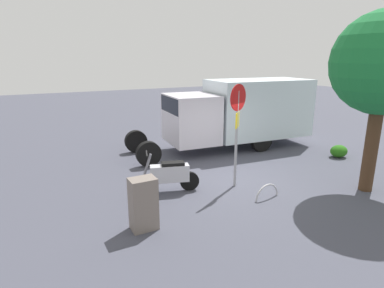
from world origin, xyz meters
TOP-DOWN VIEW (x-y plane):
  - ground_plane at (0.00, 0.00)m, footprint 60.00×60.00m
  - box_truck_near at (-2.13, -3.15)m, footprint 7.88×2.69m
  - motorcycle at (2.36, -0.07)m, footprint 1.76×0.76m
  - stop_sign at (0.43, 0.44)m, footprint 0.71×0.33m
  - street_tree at (-2.82, 2.40)m, footprint 2.76×2.76m
  - utility_cabinet at (3.67, 1.58)m, footprint 0.59×0.43m
  - bike_rack_hoop at (0.14, 1.57)m, footprint 0.85×0.14m
  - shrub_near_sign at (-4.81, -0.15)m, footprint 0.70×0.57m

SIDE VIEW (x-z plane):
  - ground_plane at x=0.00m, z-range 0.00..0.00m
  - bike_rack_hoop at x=0.14m, z-range -0.43..0.43m
  - shrub_near_sign at x=-4.81m, z-range 0.00..0.47m
  - motorcycle at x=2.36m, z-range -0.08..1.12m
  - utility_cabinet at x=3.67m, z-range 0.00..1.21m
  - box_truck_near at x=-2.13m, z-range 0.16..3.01m
  - stop_sign at x=0.43m, z-range 0.51..3.55m
  - street_tree at x=-2.82m, z-range 1.08..6.07m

